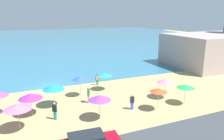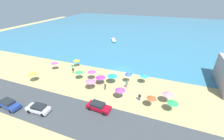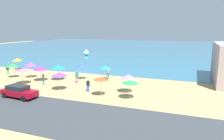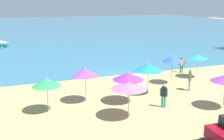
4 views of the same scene
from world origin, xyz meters
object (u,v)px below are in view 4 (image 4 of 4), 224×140
(beach_umbrella_2, at_px, (148,67))
(beach_umbrella_8, at_px, (128,76))
(bather_5, at_px, (190,79))
(beach_umbrella_3, at_px, (129,86))
(beach_umbrella_5, at_px, (198,57))
(beach_umbrella_11, at_px, (85,72))
(bather_3, at_px, (164,94))
(beach_umbrella_10, at_px, (47,82))
(beach_umbrella_12, at_px, (172,59))
(bather_0, at_px, (182,64))

(beach_umbrella_2, relative_size, beach_umbrella_8, 1.07)
(bather_5, bearing_deg, beach_umbrella_8, -172.71)
(beach_umbrella_3, height_order, beach_umbrella_5, beach_umbrella_3)
(beach_umbrella_11, distance_m, bather_3, 5.72)
(beach_umbrella_10, height_order, bather_3, beach_umbrella_10)
(beach_umbrella_11, bearing_deg, bather_5, -2.82)
(beach_umbrella_11, height_order, beach_umbrella_12, beach_umbrella_11)
(beach_umbrella_11, bearing_deg, bather_0, 22.65)
(beach_umbrella_2, bearing_deg, beach_umbrella_8, -150.47)
(beach_umbrella_12, distance_m, bather_3, 6.20)
(bather_0, bearing_deg, beach_umbrella_11, -157.35)
(beach_umbrella_12, bearing_deg, beach_umbrella_11, -167.83)
(beach_umbrella_3, relative_size, beach_umbrella_8, 1.03)
(beach_umbrella_5, height_order, beach_umbrella_8, beach_umbrella_8)
(beach_umbrella_5, bearing_deg, beach_umbrella_3, -147.53)
(beach_umbrella_2, height_order, beach_umbrella_12, beach_umbrella_12)
(bather_3, bearing_deg, beach_umbrella_8, 136.74)
(beach_umbrella_10, distance_m, bather_3, 7.94)
(beach_umbrella_8, distance_m, bather_3, 2.80)
(beach_umbrella_8, bearing_deg, beach_umbrella_2, 29.53)
(beach_umbrella_2, xyz_separation_m, bather_3, (-0.43, -3.11, -1.18))
(beach_umbrella_10, distance_m, bather_0, 15.66)
(beach_umbrella_5, bearing_deg, bather_0, 96.90)
(beach_umbrella_2, distance_m, beach_umbrella_8, 2.68)
(bather_5, bearing_deg, beach_umbrella_11, 177.18)
(beach_umbrella_11, height_order, bather_0, beach_umbrella_11)
(beach_umbrella_5, relative_size, beach_umbrella_10, 0.96)
(beach_umbrella_2, xyz_separation_m, beach_umbrella_5, (6.73, 2.58, -0.10))
(beach_umbrella_5, relative_size, beach_umbrella_8, 0.99)
(bather_5, bearing_deg, bather_0, 61.33)
(beach_umbrella_5, bearing_deg, beach_umbrella_10, -166.05)
(beach_umbrella_3, height_order, beach_umbrella_8, beach_umbrella_3)
(beach_umbrella_11, bearing_deg, beach_umbrella_5, 12.89)
(beach_umbrella_5, bearing_deg, bather_5, -134.97)
(beach_umbrella_5, height_order, bather_3, beach_umbrella_5)
(bather_3, bearing_deg, beach_umbrella_5, 38.49)
(beach_umbrella_2, height_order, bather_0, beach_umbrella_2)
(beach_umbrella_8, xyz_separation_m, bather_3, (1.90, -1.79, -1.02))
(beach_umbrella_8, relative_size, beach_umbrella_11, 0.90)
(beach_umbrella_3, height_order, bather_3, beach_umbrella_3)
(beach_umbrella_3, distance_m, bather_3, 3.32)
(beach_umbrella_3, bearing_deg, beach_umbrella_11, 114.45)
(beach_umbrella_8, relative_size, bather_5, 1.29)
(bather_3, bearing_deg, bather_0, 48.58)
(beach_umbrella_2, relative_size, beach_umbrella_3, 1.04)
(beach_umbrella_8, distance_m, beach_umbrella_10, 5.71)
(beach_umbrella_5, relative_size, beach_umbrella_11, 0.89)
(beach_umbrella_2, bearing_deg, bather_3, -97.85)
(beach_umbrella_5, relative_size, bather_5, 1.28)
(beach_umbrella_10, bearing_deg, beach_umbrella_3, -31.43)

